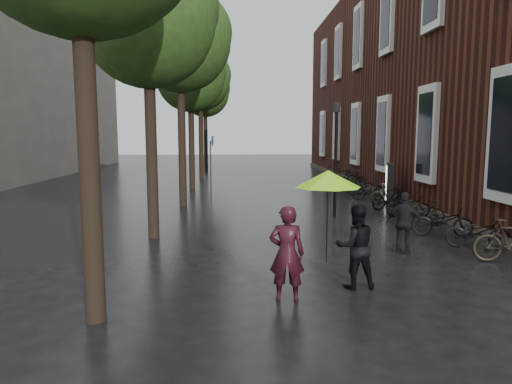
{
  "coord_description": "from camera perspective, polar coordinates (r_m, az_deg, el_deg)",
  "views": [
    {
      "loc": [
        -1.75,
        -6.2,
        3.02
      ],
      "look_at": [
        -1.09,
        7.27,
        1.29
      ],
      "focal_mm": 32.0,
      "sensor_mm": 36.0,
      "label": 1
    }
  ],
  "objects": [
    {
      "name": "parked_bicycles",
      "position": [
        19.46,
        16.33,
        -0.52
      ],
      "size": [
        2.14,
        16.94,
        1.04
      ],
      "color": "black",
      "rests_on": "ground"
    },
    {
      "name": "street_trees",
      "position": [
        22.47,
        -8.83,
        15.73
      ],
      "size": [
        4.33,
        34.03,
        8.91
      ],
      "color": "black",
      "rests_on": "ground"
    },
    {
      "name": "ground",
      "position": [
        7.12,
        12.35,
        -17.99
      ],
      "size": [
        120.0,
        120.0,
        0.0
      ],
      "primitive_type": "plane",
      "color": "black"
    },
    {
      "name": "person_black",
      "position": [
        9.19,
        12.33,
        -6.64
      ],
      "size": [
        0.84,
        0.67,
        1.66
      ],
      "primitive_type": "imported",
      "rotation": [
        0.0,
        0.0,
        3.19
      ],
      "color": "black",
      "rests_on": "ground"
    },
    {
      "name": "lime_umbrella",
      "position": [
        8.5,
        8.98,
        1.64
      ],
      "size": [
        1.24,
        1.24,
        1.81
      ],
      "rotation": [
        0.0,
        0.0,
        -0.36
      ],
      "color": "black",
      "rests_on": "ground"
    },
    {
      "name": "cycle_sign",
      "position": [
        23.75,
        -5.58,
        4.65
      ],
      "size": [
        0.15,
        0.53,
        2.91
      ],
      "rotation": [
        0.0,
        0.0,
        -0.12
      ],
      "color": "#262628",
      "rests_on": "ground"
    },
    {
      "name": "ad_lightbox",
      "position": [
        20.2,
        16.29,
        0.98
      ],
      "size": [
        0.27,
        1.18,
        1.77
      ],
      "rotation": [
        0.0,
        0.0,
        -0.3
      ],
      "color": "black",
      "rests_on": "ground"
    },
    {
      "name": "brick_building",
      "position": [
        28.58,
        23.13,
        12.72
      ],
      "size": [
        10.2,
        33.2,
        12.0
      ],
      "color": "#38160F",
      "rests_on": "ground"
    },
    {
      "name": "lamp_post",
      "position": [
        16.64,
        9.95,
        5.4
      ],
      "size": [
        0.21,
        0.21,
        4.11
      ],
      "rotation": [
        0.0,
        0.0,
        -0.42
      ],
      "color": "black",
      "rests_on": "ground"
    },
    {
      "name": "pedestrian_walking",
      "position": [
        12.08,
        18.08,
        -3.7
      ],
      "size": [
        0.99,
        0.79,
        1.57
      ],
      "primitive_type": "imported",
      "rotation": [
        0.0,
        0.0,
        2.63
      ],
      "color": "black",
      "rests_on": "ground"
    },
    {
      "name": "person_burgundy",
      "position": [
        8.27,
        3.87,
        -7.7
      ],
      "size": [
        0.69,
        0.49,
        1.76
      ],
      "primitive_type": "imported",
      "rotation": [
        0.0,
        0.0,
        3.02
      ],
      "color": "black",
      "rests_on": "ground"
    }
  ]
}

